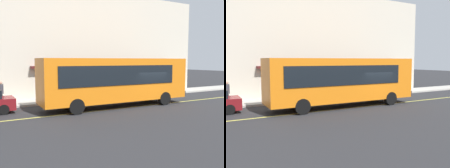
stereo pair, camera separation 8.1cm
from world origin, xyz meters
The scene contains 7 objects.
ground centered at (0.00, 0.00, 0.00)m, with size 120.00×120.00×0.00m, color #28282B.
sidewalk centered at (0.00, 5.06, 0.07)m, with size 80.00×2.52×0.15m, color #B2ADA3.
lane_centre_stripe centered at (0.00, 0.00, 0.00)m, with size 36.00×0.16×0.01m, color #D8D14C.
storefront_building centered at (0.05, 12.13, 4.86)m, with size 20.95×12.24×9.72m.
bus centered at (-2.27, 0.73, 1.99)m, with size 11.15×2.66×3.50m.
traffic_light centered at (-3.09, 4.51, 2.53)m, with size 0.30×0.52×3.20m.
pedestrian_mid_block centered at (-9.69, 4.37, 1.21)m, with size 0.34×0.34×1.76m.
Camera 1 is at (-11.36, -14.76, 3.35)m, focal length 39.96 mm.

